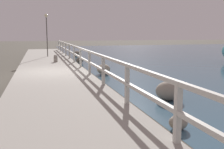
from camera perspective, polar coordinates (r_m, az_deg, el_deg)
name	(u,v)px	position (r m, az deg, el deg)	size (l,w,h in m)	color
ground_plane	(52,78)	(12.51, -12.88, -0.68)	(120.00, 120.00, 0.00)	#4C473D
dock_walkway	(52,75)	(12.49, -12.90, -0.02)	(3.27, 36.00, 0.29)	#9E998E
railing	(84,56)	(12.55, -6.01, 4.04)	(0.10, 32.50, 1.02)	beige
boulder_far_strip	(77,54)	(24.08, -7.65, 4.55)	(0.59, 0.53, 0.44)	slate
boulder_downstream	(168,91)	(8.24, 12.17, -3.51)	(0.79, 0.71, 0.59)	gray
boulder_near_dock	(178,122)	(5.89, 14.21, -10.08)	(0.41, 0.37, 0.31)	gray
boulder_upstream	(80,60)	(18.36, -7.03, 3.12)	(0.52, 0.47, 0.39)	#666056
boulder_mid_strip	(104,69)	(13.23, -1.85, 1.17)	(0.67, 0.61, 0.51)	gray
mooring_bollard	(56,58)	(16.50, -12.19, 3.44)	(0.24, 0.24, 0.45)	gray
dock_lamp	(47,25)	(20.59, -14.06, 10.36)	(0.26, 0.26, 3.20)	#514C47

